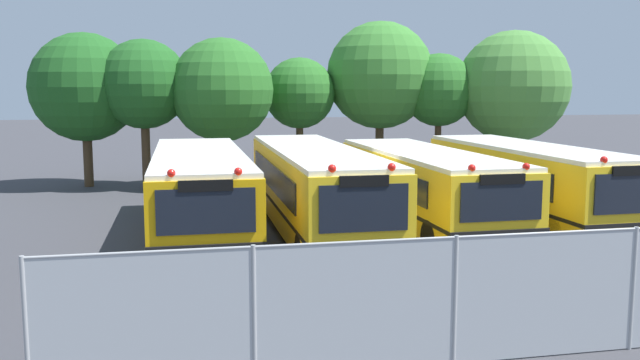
% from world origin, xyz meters
% --- Properties ---
extents(ground_plane, '(160.00, 160.00, 0.00)m').
position_xyz_m(ground_plane, '(0.00, 0.00, 0.00)').
color(ground_plane, '#38383D').
extents(school_bus_0, '(2.67, 10.97, 2.61)m').
position_xyz_m(school_bus_0, '(-4.99, 0.19, 1.38)').
color(school_bus_0, '#EAA80C').
rests_on(school_bus_0, ground_plane).
extents(school_bus_1, '(2.53, 11.46, 2.71)m').
position_xyz_m(school_bus_1, '(-1.72, -0.23, 1.43)').
color(school_bus_1, yellow).
rests_on(school_bus_1, ground_plane).
extents(school_bus_2, '(2.66, 10.23, 2.54)m').
position_xyz_m(school_bus_2, '(1.74, -0.01, 1.34)').
color(school_bus_2, yellow).
rests_on(school_bus_2, ground_plane).
extents(school_bus_3, '(2.67, 9.97, 2.66)m').
position_xyz_m(school_bus_3, '(5.07, -0.18, 1.40)').
color(school_bus_3, yellow).
rests_on(school_bus_3, ground_plane).
extents(tree_0, '(4.69, 4.69, 6.68)m').
position_xyz_m(tree_0, '(-9.41, 11.56, 4.28)').
color(tree_0, '#4C3823').
rests_on(tree_0, ground_plane).
extents(tree_1, '(3.82, 3.82, 6.37)m').
position_xyz_m(tree_1, '(-7.05, 10.75, 4.50)').
color(tree_1, '#4C3823').
rests_on(tree_1, ground_plane).
extents(tree_2, '(4.44, 4.44, 6.44)m').
position_xyz_m(tree_2, '(-3.67, 10.18, 4.20)').
color(tree_2, '#4C3823').
rests_on(tree_2, ground_plane).
extents(tree_3, '(3.29, 3.29, 5.71)m').
position_xyz_m(tree_3, '(0.00, 11.81, 4.09)').
color(tree_3, '#4C3823').
rests_on(tree_3, ground_plane).
extents(tree_4, '(5.08, 5.08, 7.44)m').
position_xyz_m(tree_4, '(3.81, 12.02, 4.90)').
color(tree_4, '#4C3823').
rests_on(tree_4, ground_plane).
extents(tree_5, '(3.69, 3.42, 5.91)m').
position_xyz_m(tree_5, '(6.31, 11.02, 4.22)').
color(tree_5, '#4C3823').
rests_on(tree_5, ground_plane).
extents(tree_6, '(5.20, 5.20, 6.96)m').
position_xyz_m(tree_6, '(9.67, 10.08, 4.46)').
color(tree_6, '#4C3823').
rests_on(tree_6, ground_plane).
extents(chainlink_fence, '(15.59, 0.07, 2.06)m').
position_xyz_m(chainlink_fence, '(0.10, -9.94, 1.07)').
color(chainlink_fence, '#9EA0A3').
rests_on(chainlink_fence, ground_plane).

